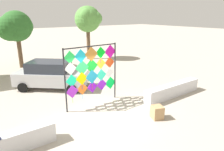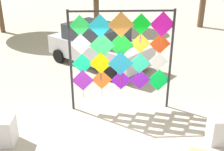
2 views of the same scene
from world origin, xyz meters
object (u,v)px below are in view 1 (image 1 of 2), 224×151
Objects in this scene: tree_palm_like at (88,19)px; tree_broadleaf at (15,27)px; cardboard_box_large at (157,112)px; parked_car at (52,74)px; kite_display_rack at (92,70)px.

tree_palm_like is 6.48m from tree_broadleaf.
tree_palm_like is at bearing 73.12° from cardboard_box_large.
tree_palm_like is at bearing -3.70° from tree_broadleaf.
parked_car is at bearing -86.03° from tree_broadleaf.
tree_broadleaf is at bearing 93.97° from parked_car.
cardboard_box_large is 0.12× the size of tree_broadleaf.
kite_display_rack is at bearing -119.09° from tree_palm_like.
tree_palm_like is 1.10× the size of tree_broadleaf.
cardboard_box_large is 0.11× the size of tree_palm_like.
kite_display_rack is 5.21× the size of cardboard_box_large.
tree_palm_like reaches higher than tree_broadleaf.
parked_car is 6.78m from tree_broadleaf.
tree_broadleaf is (-1.21, 9.84, 1.57)m from kite_display_rack.
kite_display_rack is 0.58× the size of tree_palm_like.
tree_broadleaf is at bearing 176.30° from tree_palm_like.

